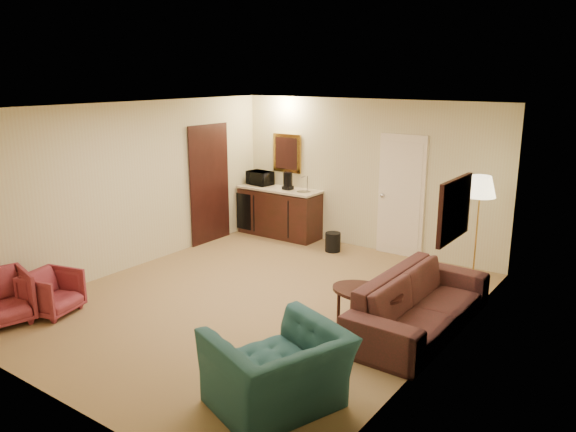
% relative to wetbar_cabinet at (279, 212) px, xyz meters
% --- Properties ---
extents(ground, '(6.00, 6.00, 0.00)m').
position_rel_wetbar_cabinet_xyz_m(ground, '(1.65, -2.72, -0.46)').
color(ground, '#9C754F').
rests_on(ground, ground).
extents(room_walls, '(5.02, 6.01, 2.61)m').
position_rel_wetbar_cabinet_xyz_m(room_walls, '(1.55, -1.95, 1.26)').
color(room_walls, beige).
rests_on(room_walls, ground).
extents(wetbar_cabinet, '(1.64, 0.58, 0.92)m').
position_rel_wetbar_cabinet_xyz_m(wetbar_cabinet, '(0.00, 0.00, 0.00)').
color(wetbar_cabinet, '#351410').
rests_on(wetbar_cabinet, ground).
extents(sofa, '(0.72, 2.36, 0.92)m').
position_rel_wetbar_cabinet_xyz_m(sofa, '(3.79, -2.30, -0.00)').
color(sofa, black).
rests_on(sofa, ground).
extents(teal_armchair, '(1.10, 1.35, 1.01)m').
position_rel_wetbar_cabinet_xyz_m(teal_armchair, '(3.36, -4.60, 0.05)').
color(teal_armchair, '#224E55').
rests_on(teal_armchair, ground).
extents(rose_chair_near, '(0.70, 0.72, 0.62)m').
position_rel_wetbar_cabinet_xyz_m(rose_chair_near, '(-0.25, -4.59, -0.15)').
color(rose_chair_near, '#943047').
rests_on(rose_chair_near, ground).
extents(coffee_table, '(0.99, 0.75, 0.51)m').
position_rel_wetbar_cabinet_xyz_m(coffee_table, '(3.27, -2.68, -0.20)').
color(coffee_table, black).
rests_on(coffee_table, ground).
extents(floor_lamp, '(0.48, 0.48, 1.64)m').
position_rel_wetbar_cabinet_xyz_m(floor_lamp, '(3.85, -0.49, 0.36)').
color(floor_lamp, '#B58E3C').
rests_on(floor_lamp, ground).
extents(waste_bin, '(0.28, 0.28, 0.33)m').
position_rel_wetbar_cabinet_xyz_m(waste_bin, '(1.34, -0.26, -0.29)').
color(waste_bin, black).
rests_on(waste_bin, ground).
extents(microwave, '(0.51, 0.32, 0.33)m').
position_rel_wetbar_cabinet_xyz_m(microwave, '(-0.50, 0.05, 0.62)').
color(microwave, black).
rests_on(microwave, wetbar_cabinet).
extents(coffee_maker, '(0.19, 0.19, 0.32)m').
position_rel_wetbar_cabinet_xyz_m(coffee_maker, '(0.20, -0.00, 0.62)').
color(coffee_maker, black).
rests_on(coffee_maker, wetbar_cabinet).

